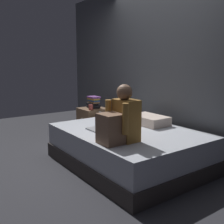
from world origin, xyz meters
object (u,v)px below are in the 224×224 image
person_sitting (120,120)px  pillow (149,120)px  bed (128,148)px  book_stack (93,102)px  nightstand (93,124)px  mug (91,107)px  clothes_pile (121,117)px  laptop (102,126)px

person_sitting → pillow: bearing=117.1°
bed → book_stack: book_stack is taller
pillow → book_stack: book_stack is taller
nightstand → book_stack: book_stack is taller
bed → mug: size_ratio=22.22×
person_sitting → clothes_pile: bearing=142.1°
nightstand → mug: (0.13, -0.12, 0.34)m
laptop → mug: laptop is taller
laptop → bed: bearing=56.9°
book_stack → clothes_pile: 0.76m
nightstand → clothes_pile: (0.74, 0.07, 0.25)m
pillow → person_sitting: bearing=-62.9°
bed → nightstand: size_ratio=3.42×
pillow → nightstand: bearing=-170.2°
bed → laptop: bearing=-123.1°
bed → nightstand: bearing=169.6°
book_stack → bed: bearing=-11.2°
laptop → book_stack: bearing=153.3°
nightstand → clothes_pile: size_ratio=2.70×
nightstand → person_sitting: bearing=-21.6°
nightstand → pillow: pillow is taller
nightstand → laptop: bearing=-26.0°
book_stack → clothes_pile: size_ratio=1.18×
pillow → book_stack: size_ratio=2.18×
mug → clothes_pile: size_ratio=0.42×
pillow → clothes_pile: 0.51m
laptop → person_sitting: bearing=-12.3°
laptop → pillow: (0.12, 0.75, 0.01)m
nightstand → clothes_pile: clothes_pile is taller
bed → book_stack: size_ratio=7.80×
pillow → mug: mug is taller
bed → clothes_pile: bearing=151.6°
nightstand → bed: bearing=-10.4°
bed → laptop: 0.47m
person_sitting → laptop: person_sitting is taller
nightstand → book_stack: (-0.01, 0.02, 0.40)m
book_stack → mug: size_ratio=2.85×
person_sitting → mug: 1.64m
laptop → mug: bearing=156.7°
person_sitting → book_stack: 1.81m
nightstand → person_sitting: person_sitting is taller
person_sitting → book_stack: (-1.68, 0.68, -0.05)m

